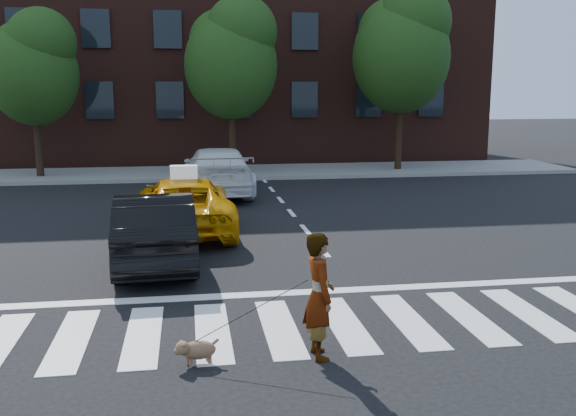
{
  "coord_description": "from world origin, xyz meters",
  "views": [
    {
      "loc": [
        -1.28,
        -9.0,
        3.54
      ],
      "look_at": [
        0.72,
        3.81,
        1.1
      ],
      "focal_mm": 40.0,
      "sensor_mm": 36.0,
      "label": 1
    }
  ],
  "objects": [
    {
      "name": "taxi_sign",
      "position": [
        -1.4,
        6.65,
        1.52
      ],
      "size": [
        0.66,
        0.3,
        0.32
      ],
      "primitive_type": "cube",
      "rotation": [
        0.0,
        0.0,
        3.17
      ],
      "color": "white",
      "rests_on": "taxi"
    },
    {
      "name": "tree_left",
      "position": [
        -6.97,
        17.0,
        4.44
      ],
      "size": [
        3.39,
        3.38,
        6.5
      ],
      "color": "black",
      "rests_on": "ground"
    },
    {
      "name": "tree_right",
      "position": [
        7.53,
        17.0,
        5.26
      ],
      "size": [
        4.0,
        4.0,
        7.7
      ],
      "color": "black",
      "rests_on": "ground"
    },
    {
      "name": "stop_line",
      "position": [
        0.0,
        1.6,
        0.01
      ],
      "size": [
        12.0,
        0.3,
        0.01
      ],
      "primitive_type": "cube",
      "color": "silver",
      "rests_on": "ground"
    },
    {
      "name": "sidewalk_far",
      "position": [
        0.0,
        17.5,
        0.07
      ],
      "size": [
        30.0,
        4.0,
        0.15
      ],
      "primitive_type": "cube",
      "color": "slate",
      "rests_on": "ground"
    },
    {
      "name": "woman",
      "position": [
        0.37,
        -1.1,
        0.85
      ],
      "size": [
        0.45,
        0.65,
        1.7
      ],
      "primitive_type": "imported",
      "rotation": [
        0.0,
        0.0,
        1.64
      ],
      "color": "#999999",
      "rests_on": "ground"
    },
    {
      "name": "taxi",
      "position": [
        -1.4,
        6.85,
        0.68
      ],
      "size": [
        2.42,
        4.98,
        1.36
      ],
      "primitive_type": "imported",
      "rotation": [
        0.0,
        0.0,
        3.17
      ],
      "color": "#DB9304",
      "rests_on": "ground"
    },
    {
      "name": "tree_mid",
      "position": [
        0.53,
        17.0,
        4.85
      ],
      "size": [
        3.69,
        3.69,
        7.1
      ],
      "color": "black",
      "rests_on": "ground"
    },
    {
      "name": "building",
      "position": [
        0.0,
        25.0,
        6.0
      ],
      "size": [
        26.0,
        10.0,
        12.0
      ],
      "primitive_type": "cube",
      "color": "#3F1D16",
      "rests_on": "ground"
    },
    {
      "name": "white_suv",
      "position": [
        -0.31,
        12.51,
        0.79
      ],
      "size": [
        2.26,
        5.44,
        1.57
      ],
      "primitive_type": "imported",
      "rotation": [
        0.0,
        0.0,
        3.15
      ],
      "color": "silver",
      "rests_on": "ground"
    },
    {
      "name": "ground",
      "position": [
        0.0,
        0.0,
        0.0
      ],
      "size": [
        120.0,
        120.0,
        0.0
      ],
      "primitive_type": "plane",
      "color": "black",
      "rests_on": "ground"
    },
    {
      "name": "black_sedan",
      "position": [
        -2.0,
        3.99,
        0.72
      ],
      "size": [
        1.76,
        4.46,
        1.45
      ],
      "primitive_type": "imported",
      "rotation": [
        0.0,
        0.0,
        3.19
      ],
      "color": "black",
      "rests_on": "ground"
    },
    {
      "name": "crosswalk",
      "position": [
        0.0,
        0.0,
        0.01
      ],
      "size": [
        13.0,
        2.4,
        0.01
      ],
      "primitive_type": "cube",
      "color": "silver",
      "rests_on": "ground"
    },
    {
      "name": "dog",
      "position": [
        -1.26,
        -1.11,
        0.2
      ],
      "size": [
        0.61,
        0.35,
        0.35
      ],
      "rotation": [
        0.0,
        0.0,
        0.29
      ],
      "color": "olive",
      "rests_on": "ground"
    }
  ]
}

